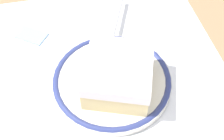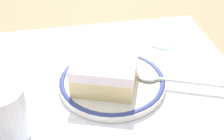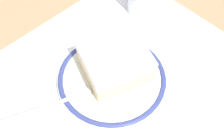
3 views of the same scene
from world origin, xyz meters
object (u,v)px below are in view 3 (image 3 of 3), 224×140
at_px(plate, 112,79).
at_px(spoon, 64,100).
at_px(napkin, 224,82).
at_px(cake_slice, 115,62).

bearing_deg(plate, spoon, 167.20).
distance_m(plate, spoon, 0.08).
bearing_deg(plate, napkin, -44.61).
relative_size(plate, cake_slice, 1.44).
bearing_deg(napkin, plate, 135.39).
bearing_deg(cake_slice, napkin, -48.83).
height_order(plate, cake_slice, cake_slice).
bearing_deg(spoon, plate, -12.80).
distance_m(spoon, napkin, 0.25).
bearing_deg(spoon, cake_slice, -7.55).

